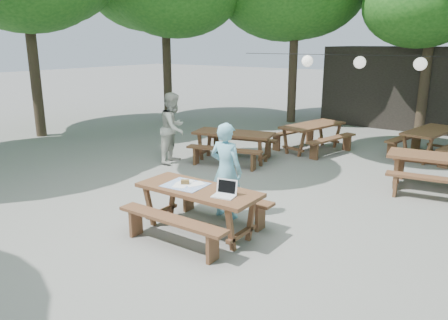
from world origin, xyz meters
The scene contains 12 objects.
ground centered at (0.00, 0.00, 0.00)m, with size 80.00×80.00×0.00m, color #63625E.
pavilion centered at (0.50, 10.50, 1.40)m, with size 6.00×3.00×2.80m, color black.
main_picnic_table centered at (-0.16, -1.46, 0.39)m, with size 2.00×1.58×0.75m.
picnic_table_nw centered at (-2.14, 2.50, 0.39)m, with size 2.21×1.97×0.75m.
picnic_table_ne centered at (2.62, 2.89, 0.39)m, with size 2.10×1.82×0.75m.
picnic_table_far_w centered at (-0.95, 4.68, 0.39)m, with size 1.98×2.22×0.75m.
picnic_table_far_e centered at (1.91, 5.71, 0.39)m, with size 1.92×2.17×0.75m.
woman centered at (-0.19, -0.65, 0.83)m, with size 0.61×0.40×1.67m, color #78C1DA.
second_person centered at (-3.30, 1.54, 0.88)m, with size 0.86×0.67×1.76m, color beige.
laptop centered at (0.39, -1.50, 0.81)m, with size 0.37×0.32×0.24m.
tabletop_clutter centered at (-0.42, -1.45, 0.76)m, with size 0.69×0.60×0.08m.
paper_lanterns centered at (-0.19, 6.00, 2.40)m, with size 9.00×0.34×0.38m.
Camera 1 is at (3.88, -6.52, 2.96)m, focal length 35.00 mm.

